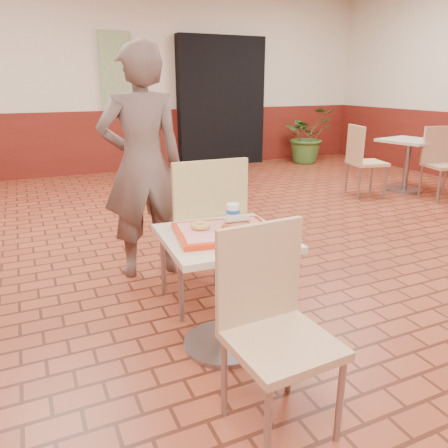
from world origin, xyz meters
name	(u,v)px	position (x,y,z in m)	size (l,w,h in m)	color
room_shell	(359,72)	(0.00, 0.00, 1.50)	(8.01, 10.01, 3.01)	brown
wainscot_band	(346,217)	(0.00, 0.00, 0.50)	(8.00, 10.00, 1.00)	#5D1811
corridor_doorway	(221,102)	(1.20, 4.88, 1.10)	(1.60, 0.22, 2.20)	black
promo_poster	(116,72)	(-0.60, 4.94, 1.60)	(0.50, 0.03, 1.20)	gray
main_table	(224,273)	(-1.18, -0.43, 0.45)	(0.64, 0.64, 0.67)	beige
chair_main_front	(272,319)	(-1.23, -1.02, 0.49)	(0.43, 0.43, 0.89)	tan
chair_main_back	(204,227)	(-1.11, 0.03, 0.56)	(0.48, 0.48, 1.01)	#C8BC78
customer	(143,165)	(-1.30, 0.75, 0.86)	(0.63, 0.41, 1.71)	#66544F
serving_tray	(224,232)	(-1.18, -0.43, 0.69)	(0.50, 0.39, 0.03)	red
ring_donut	(200,226)	(-1.29, -0.37, 0.72)	(0.10, 0.10, 0.03)	gold
long_john_donut	(236,223)	(-1.11, -0.43, 0.72)	(0.17, 0.10, 0.05)	#BD6537
paper_cup	(233,212)	(-1.07, -0.31, 0.75)	(0.08, 0.08, 0.09)	white
second_table	(408,156)	(2.68, 1.96, 0.47)	(0.67, 0.67, 0.70)	#BEB499
chair_second_left	(362,157)	(1.90, 1.98, 0.51)	(0.51, 0.51, 0.92)	tan
chair_second_front	(441,159)	(2.76, 1.50, 0.51)	(0.50, 0.50, 0.91)	tan
potted_plant	(307,135)	(2.73, 4.40, 0.50)	(0.90, 0.78, 1.00)	#375D25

